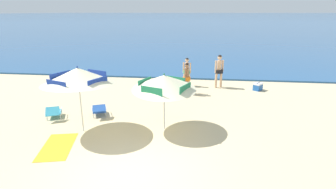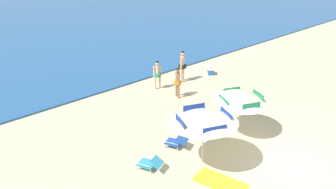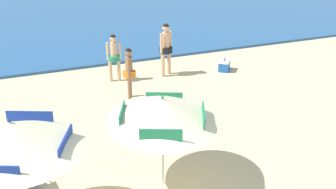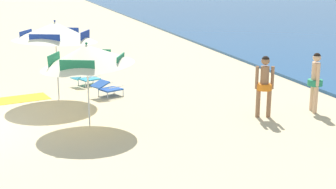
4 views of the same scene
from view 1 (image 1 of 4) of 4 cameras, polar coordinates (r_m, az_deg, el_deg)
ground_plane at (r=7.29m, az=-8.56°, el=-16.69°), size 800.00×800.00×0.00m
ocean_water at (r=416.22m, az=6.98°, el=16.65°), size 800.00×800.00×0.10m
beach_umbrella_striped_main at (r=9.38m, az=-18.68°, el=3.78°), size 3.02×3.03×2.34m
beach_umbrella_striped_second at (r=9.14m, az=-0.83°, el=2.63°), size 2.51×2.54×2.08m
lounge_chair_under_umbrella at (r=11.45m, az=-23.24°, el=-3.44°), size 0.84×1.03×0.53m
lounge_chair_beside_umbrella at (r=11.10m, az=-14.50°, el=-3.14°), size 0.84×1.01×0.51m
person_standing_near_shore at (r=14.93m, az=10.86°, el=5.40°), size 0.49×0.44×1.81m
person_standing_beside at (r=15.04m, az=4.05°, el=5.28°), size 0.46×0.39×1.60m
person_wading_in at (r=13.54m, az=4.01°, el=3.94°), size 0.39×0.45×1.60m
cooler_box at (r=15.09m, az=18.64°, el=1.61°), size 0.58×0.61×0.43m
beach_towel at (r=9.20m, az=-22.52°, el=-10.20°), size 1.30×1.96×0.01m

